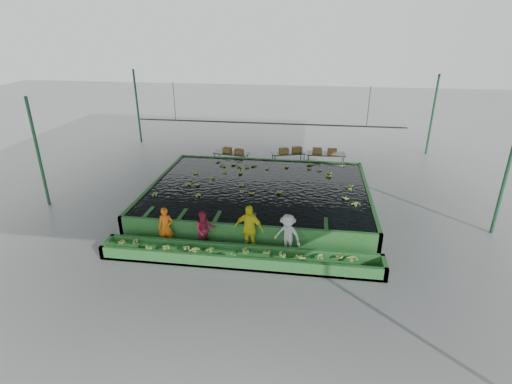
# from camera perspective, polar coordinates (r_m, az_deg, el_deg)

# --- Properties ---
(ground) EXTENTS (80.00, 80.00, 0.00)m
(ground) POSITION_cam_1_polar(r_m,az_deg,el_deg) (17.45, -0.23, -3.66)
(ground) COLOR gray
(ground) RESTS_ON ground
(shed_roof) EXTENTS (20.00, 22.00, 0.04)m
(shed_roof) POSITION_cam_1_polar(r_m,az_deg,el_deg) (15.84, -0.26, 12.71)
(shed_roof) COLOR gray
(shed_roof) RESTS_ON shed_posts
(shed_posts) EXTENTS (20.00, 22.00, 5.00)m
(shed_posts) POSITION_cam_1_polar(r_m,az_deg,el_deg) (16.47, -0.25, 4.13)
(shed_posts) COLOR #265A38
(shed_posts) RESTS_ON ground
(flotation_tank) EXTENTS (10.00, 8.00, 0.90)m
(flotation_tank) POSITION_cam_1_polar(r_m,az_deg,el_deg) (18.60, 0.43, -0.36)
(flotation_tank) COLOR #2E7230
(flotation_tank) RESTS_ON ground
(tank_water) EXTENTS (9.70, 7.70, 0.00)m
(tank_water) POSITION_cam_1_polar(r_m,az_deg,el_deg) (18.45, 0.44, 0.78)
(tank_water) COLOR black
(tank_water) RESTS_ON flotation_tank
(sorting_trough) EXTENTS (10.00, 1.00, 0.50)m
(sorting_trough) POSITION_cam_1_polar(r_m,az_deg,el_deg) (14.23, -2.35, -9.22)
(sorting_trough) COLOR #2E7230
(sorting_trough) RESTS_ON ground
(cableway_rail) EXTENTS (0.08, 0.08, 14.00)m
(cableway_rail) POSITION_cam_1_polar(r_m,az_deg,el_deg) (21.11, 1.74, 9.78)
(cableway_rail) COLOR #59605B
(cableway_rail) RESTS_ON shed_roof
(rail_hanger_left) EXTENTS (0.04, 0.04, 2.00)m
(rail_hanger_left) POSITION_cam_1_polar(r_m,az_deg,el_deg) (22.01, -11.59, 12.55)
(rail_hanger_left) COLOR #59605B
(rail_hanger_left) RESTS_ON shed_roof
(rail_hanger_right) EXTENTS (0.04, 0.04, 2.00)m
(rail_hanger_right) POSITION_cam_1_polar(r_m,az_deg,el_deg) (20.96, 15.79, 11.65)
(rail_hanger_right) COLOR #59605B
(rail_hanger_right) RESTS_ON shed_roof
(worker_a) EXTENTS (0.62, 0.46, 1.55)m
(worker_a) POSITION_cam_1_polar(r_m,az_deg,el_deg) (15.37, -12.75, -4.94)
(worker_a) COLOR orange
(worker_a) RESTS_ON ground
(worker_b) EXTENTS (0.90, 0.81, 1.52)m
(worker_b) POSITION_cam_1_polar(r_m,az_deg,el_deg) (14.94, -7.37, -5.45)
(worker_b) COLOR #A2213E
(worker_b) RESTS_ON ground
(worker_c) EXTENTS (1.18, 0.68, 1.89)m
(worker_c) POSITION_cam_1_polar(r_m,az_deg,el_deg) (14.53, -1.02, -5.30)
(worker_c) COLOR yellow
(worker_c) RESTS_ON ground
(worker_d) EXTENTS (1.19, 0.96, 1.61)m
(worker_d) POSITION_cam_1_polar(r_m,az_deg,el_deg) (14.46, 4.53, -6.15)
(worker_d) COLOR silver
(worker_d) RESTS_ON ground
(packing_table_left) EXTENTS (2.11, 1.13, 0.91)m
(packing_table_left) POSITION_cam_1_polar(r_m,az_deg,el_deg) (23.38, -3.55, 4.59)
(packing_table_left) COLOR #59605B
(packing_table_left) RESTS_ON ground
(packing_table_mid) EXTENTS (2.06, 1.31, 0.87)m
(packing_table_mid) POSITION_cam_1_polar(r_m,az_deg,el_deg) (23.53, 4.61, 4.63)
(packing_table_mid) COLOR #59605B
(packing_table_mid) RESTS_ON ground
(packing_table_right) EXTENTS (2.20, 0.93, 0.99)m
(packing_table_right) POSITION_cam_1_polar(r_m,az_deg,el_deg) (23.28, 9.86, 4.31)
(packing_table_right) COLOR #59605B
(packing_table_right) RESTS_ON ground
(box_stack_left) EXTENTS (1.28, 0.67, 0.27)m
(box_stack_left) POSITION_cam_1_polar(r_m,az_deg,el_deg) (23.16, -3.29, 5.60)
(box_stack_left) COLOR olive
(box_stack_left) RESTS_ON packing_table_left
(box_stack_mid) EXTENTS (1.36, 0.90, 0.29)m
(box_stack_mid) POSITION_cam_1_polar(r_m,az_deg,el_deg) (23.40, 4.93, 5.64)
(box_stack_mid) COLOR olive
(box_stack_mid) RESTS_ON packing_table_mid
(box_stack_right) EXTENTS (1.37, 0.40, 0.29)m
(box_stack_right) POSITION_cam_1_polar(r_m,az_deg,el_deg) (23.06, 9.76, 5.44)
(box_stack_right) COLOR olive
(box_stack_right) RESTS_ON packing_table_right
(floating_bananas) EXTENTS (8.19, 5.58, 0.11)m
(floating_bananas) POSITION_cam_1_polar(r_m,az_deg,el_deg) (19.18, 0.76, 1.67)
(floating_bananas) COLOR #8CB747
(floating_bananas) RESTS_ON tank_water
(trough_bananas) EXTENTS (8.83, 0.59, 0.12)m
(trough_bananas) POSITION_cam_1_polar(r_m,az_deg,el_deg) (14.15, -2.36, -8.71)
(trough_bananas) COLOR #8CB747
(trough_bananas) RESTS_ON sorting_trough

